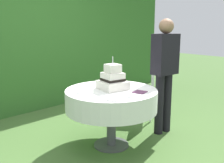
{
  "coord_description": "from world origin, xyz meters",
  "views": [
    {
      "loc": [
        -2.29,
        -2.32,
        1.56
      ],
      "look_at": [
        0.02,
        0.01,
        0.84
      ],
      "focal_mm": 43.83,
      "sensor_mm": 36.0,
      "label": 1
    }
  ],
  "objects_px": {
    "wedding_cake": "(113,80)",
    "garden_chair": "(146,86)",
    "standing_person": "(165,68)",
    "serving_plate_right": "(80,92)",
    "serving_plate_near": "(80,86)",
    "serving_plate_left": "(133,97)",
    "napkin_stack": "(140,92)",
    "cake_table": "(111,100)",
    "serving_plate_far": "(113,99)"
  },
  "relations": [
    {
      "from": "serving_plate_far",
      "to": "standing_person",
      "type": "relative_size",
      "value": 0.09
    },
    {
      "from": "cake_table",
      "to": "serving_plate_near",
      "type": "height_order",
      "value": "serving_plate_near"
    },
    {
      "from": "serving_plate_far",
      "to": "serving_plate_right",
      "type": "bearing_deg",
      "value": 97.7
    },
    {
      "from": "serving_plate_far",
      "to": "serving_plate_right",
      "type": "distance_m",
      "value": 0.49
    },
    {
      "from": "cake_table",
      "to": "wedding_cake",
      "type": "xyz_separation_m",
      "value": [
        0.04,
        0.01,
        0.25
      ]
    },
    {
      "from": "serving_plate_right",
      "to": "napkin_stack",
      "type": "height_order",
      "value": "serving_plate_right"
    },
    {
      "from": "wedding_cake",
      "to": "serving_plate_left",
      "type": "bearing_deg",
      "value": -103.48
    },
    {
      "from": "napkin_stack",
      "to": "garden_chair",
      "type": "xyz_separation_m",
      "value": [
        0.95,
        0.65,
        -0.2
      ]
    },
    {
      "from": "serving_plate_left",
      "to": "standing_person",
      "type": "bearing_deg",
      "value": 13.34
    },
    {
      "from": "wedding_cake",
      "to": "napkin_stack",
      "type": "xyz_separation_m",
      "value": [
        0.11,
        -0.34,
        -0.11
      ]
    },
    {
      "from": "serving_plate_left",
      "to": "standing_person",
      "type": "xyz_separation_m",
      "value": [
        0.9,
        0.21,
        0.18
      ]
    },
    {
      "from": "serving_plate_near",
      "to": "serving_plate_left",
      "type": "bearing_deg",
      "value": -82.52
    },
    {
      "from": "serving_plate_far",
      "to": "napkin_stack",
      "type": "xyz_separation_m",
      "value": [
        0.45,
        0.0,
        -0.0
      ]
    },
    {
      "from": "wedding_cake",
      "to": "serving_plate_near",
      "type": "height_order",
      "value": "wedding_cake"
    },
    {
      "from": "cake_table",
      "to": "wedding_cake",
      "type": "relative_size",
      "value": 2.77
    },
    {
      "from": "cake_table",
      "to": "wedding_cake",
      "type": "bearing_deg",
      "value": 17.78
    },
    {
      "from": "serving_plate_near",
      "to": "garden_chair",
      "type": "bearing_deg",
      "value": -3.43
    },
    {
      "from": "wedding_cake",
      "to": "standing_person",
      "type": "height_order",
      "value": "standing_person"
    },
    {
      "from": "serving_plate_near",
      "to": "garden_chair",
      "type": "xyz_separation_m",
      "value": [
        1.27,
        -0.08,
        -0.2
      ]
    },
    {
      "from": "wedding_cake",
      "to": "garden_chair",
      "type": "bearing_deg",
      "value": 16.05
    },
    {
      "from": "wedding_cake",
      "to": "serving_plate_right",
      "type": "height_order",
      "value": "wedding_cake"
    },
    {
      "from": "napkin_stack",
      "to": "garden_chair",
      "type": "relative_size",
      "value": 0.16
    },
    {
      "from": "serving_plate_right",
      "to": "standing_person",
      "type": "height_order",
      "value": "standing_person"
    },
    {
      "from": "serving_plate_left",
      "to": "serving_plate_right",
      "type": "height_order",
      "value": "same"
    },
    {
      "from": "wedding_cake",
      "to": "serving_plate_left",
      "type": "xyz_separation_m",
      "value": [
        -0.1,
        -0.42,
        -0.11
      ]
    },
    {
      "from": "serving_plate_left",
      "to": "napkin_stack",
      "type": "distance_m",
      "value": 0.23
    },
    {
      "from": "serving_plate_near",
      "to": "standing_person",
      "type": "xyz_separation_m",
      "value": [
        1.0,
        -0.59,
        0.18
      ]
    },
    {
      "from": "garden_chair",
      "to": "serving_plate_right",
      "type": "bearing_deg",
      "value": -173.42
    },
    {
      "from": "cake_table",
      "to": "serving_plate_right",
      "type": "relative_size",
      "value": 11.31
    },
    {
      "from": "cake_table",
      "to": "garden_chair",
      "type": "bearing_deg",
      "value": 16.11
    },
    {
      "from": "wedding_cake",
      "to": "garden_chair",
      "type": "distance_m",
      "value": 1.15
    },
    {
      "from": "cake_table",
      "to": "serving_plate_right",
      "type": "height_order",
      "value": "serving_plate_right"
    },
    {
      "from": "wedding_cake",
      "to": "napkin_stack",
      "type": "bearing_deg",
      "value": -71.88
    },
    {
      "from": "serving_plate_far",
      "to": "serving_plate_left",
      "type": "xyz_separation_m",
      "value": [
        0.23,
        -0.08,
        0.0
      ]
    },
    {
      "from": "wedding_cake",
      "to": "serving_plate_near",
      "type": "bearing_deg",
      "value": 118.47
    },
    {
      "from": "napkin_stack",
      "to": "garden_chair",
      "type": "height_order",
      "value": "garden_chair"
    },
    {
      "from": "cake_table",
      "to": "napkin_stack",
      "type": "distance_m",
      "value": 0.39
    },
    {
      "from": "standing_person",
      "to": "serving_plate_right",
      "type": "bearing_deg",
      "value": 163.73
    },
    {
      "from": "serving_plate_near",
      "to": "napkin_stack",
      "type": "distance_m",
      "value": 0.79
    },
    {
      "from": "serving_plate_far",
      "to": "napkin_stack",
      "type": "distance_m",
      "value": 0.45
    },
    {
      "from": "serving_plate_left",
      "to": "cake_table",
      "type": "bearing_deg",
      "value": 81.35
    },
    {
      "from": "serving_plate_right",
      "to": "napkin_stack",
      "type": "distance_m",
      "value": 0.7
    },
    {
      "from": "garden_chair",
      "to": "napkin_stack",
      "type": "bearing_deg",
      "value": -145.82
    },
    {
      "from": "serving_plate_far",
      "to": "garden_chair",
      "type": "height_order",
      "value": "garden_chair"
    },
    {
      "from": "cake_table",
      "to": "wedding_cake",
      "type": "distance_m",
      "value": 0.25
    },
    {
      "from": "wedding_cake",
      "to": "standing_person",
      "type": "relative_size",
      "value": 0.26
    },
    {
      "from": "napkin_stack",
      "to": "standing_person",
      "type": "distance_m",
      "value": 0.72
    },
    {
      "from": "cake_table",
      "to": "serving_plate_left",
      "type": "bearing_deg",
      "value": -98.65
    },
    {
      "from": "serving_plate_near",
      "to": "serving_plate_far",
      "type": "bearing_deg",
      "value": -99.9
    },
    {
      "from": "napkin_stack",
      "to": "serving_plate_right",
      "type": "bearing_deg",
      "value": 136.9
    }
  ]
}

